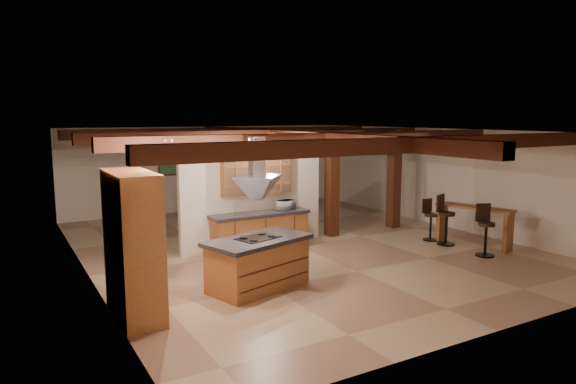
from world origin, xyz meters
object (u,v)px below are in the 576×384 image
kitchen_island (258,263)px  sofa (286,197)px  dining_table (242,214)px  bar_counter (474,219)px

kitchen_island → sofa: bearing=57.0°
kitchen_island → dining_table: size_ratio=1.24×
kitchen_island → sofa: kitchen_island is taller
kitchen_island → bar_counter: bar_counter is taller
dining_table → bar_counter: (4.03, -5.22, 0.37)m
sofa → bar_counter: bearing=83.7°
kitchen_island → sofa: (5.12, 7.88, -0.22)m
kitchen_island → dining_table: kitchen_island is taller
bar_counter → dining_table: bearing=127.7°
kitchen_island → sofa: size_ratio=1.15×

